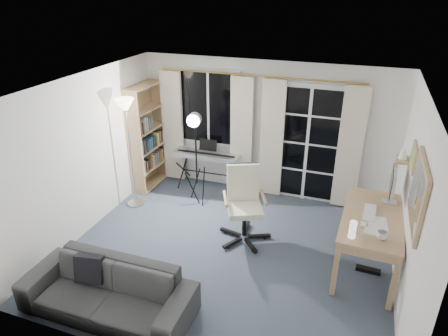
# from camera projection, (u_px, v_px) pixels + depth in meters

# --- Properties ---
(floor) EXTENTS (4.50, 4.00, 0.02)m
(floor) POSITION_uv_depth(u_px,v_px,m) (228.00, 252.00, 5.80)
(floor) COLOR #3E4A5A
(floor) RESTS_ON ground
(window) EXTENTS (1.20, 0.08, 1.40)m
(window) POSITION_uv_depth(u_px,v_px,m) (209.00, 108.00, 7.16)
(window) COLOR white
(window) RESTS_ON floor
(french_door) EXTENTS (1.32, 0.09, 2.11)m
(french_door) POSITION_uv_depth(u_px,v_px,m) (307.00, 145.00, 6.81)
(french_door) COLOR white
(french_door) RESTS_ON floor
(curtains) EXTENTS (3.60, 0.07, 2.13)m
(curtains) POSITION_uv_depth(u_px,v_px,m) (256.00, 137.00, 6.97)
(curtains) COLOR gold
(curtains) RESTS_ON floor
(bookshelf) EXTENTS (0.34, 0.91, 1.94)m
(bookshelf) POSITION_uv_depth(u_px,v_px,m) (145.00, 140.00, 7.32)
(bookshelf) COLOR tan
(bookshelf) RESTS_ON floor
(torchiere_lamp) EXTENTS (0.34, 0.34, 1.90)m
(torchiere_lamp) POSITION_uv_depth(u_px,v_px,m) (127.00, 121.00, 6.37)
(torchiere_lamp) COLOR #B2B2B7
(torchiere_lamp) RESTS_ON floor
(keyboard_piano) EXTENTS (1.24, 0.63, 0.89)m
(keyboard_piano) POSITION_uv_depth(u_px,v_px,m) (207.00, 156.00, 7.26)
(keyboard_piano) COLOR black
(keyboard_piano) RESTS_ON floor
(studio_light) EXTENTS (0.34, 0.35, 1.70)m
(studio_light) POSITION_uv_depth(u_px,v_px,m) (195.00, 131.00, 6.46)
(studio_light) COLOR black
(studio_light) RESTS_ON floor
(office_chair) EXTENTS (0.79, 0.78, 1.14)m
(office_chair) POSITION_uv_depth(u_px,v_px,m) (244.00, 197.00, 5.90)
(office_chair) COLOR black
(office_chair) RESTS_ON floor
(desk) EXTENTS (0.81, 1.53, 0.81)m
(desk) POSITION_uv_depth(u_px,v_px,m) (372.00, 223.00, 5.20)
(desk) COLOR tan
(desk) RESTS_ON floor
(monitor) EXTENTS (0.20, 0.58, 0.51)m
(monitor) POSITION_uv_depth(u_px,v_px,m) (393.00, 183.00, 5.35)
(monitor) COLOR silver
(monitor) RESTS_ON desk
(desk_clutter) EXTENTS (0.50, 0.91, 1.02)m
(desk_clutter) POSITION_uv_depth(u_px,v_px,m) (364.00, 236.00, 5.05)
(desk_clutter) COLOR white
(desk_clutter) RESTS_ON desk
(mug) EXTENTS (0.14, 0.11, 0.13)m
(mug) POSITION_uv_depth(u_px,v_px,m) (382.00, 235.00, 4.67)
(mug) COLOR silver
(mug) RESTS_ON desk
(wall_mirror) EXTENTS (0.04, 0.94, 0.74)m
(wall_mirror) POSITION_uv_depth(u_px,v_px,m) (418.00, 194.00, 4.16)
(wall_mirror) COLOR tan
(wall_mirror) RESTS_ON floor
(framed_print) EXTENTS (0.03, 0.42, 0.32)m
(framed_print) POSITION_uv_depth(u_px,v_px,m) (414.00, 157.00, 4.90)
(framed_print) COLOR tan
(framed_print) RESTS_ON floor
(wall_shelf) EXTENTS (0.16, 0.30, 0.18)m
(wall_shelf) POSITION_uv_depth(u_px,v_px,m) (403.00, 156.00, 5.43)
(wall_shelf) COLOR tan
(wall_shelf) RESTS_ON floor
(sofa) EXTENTS (2.03, 0.61, 0.79)m
(sofa) POSITION_uv_depth(u_px,v_px,m) (106.00, 284.00, 4.60)
(sofa) COLOR #2A2A2C
(sofa) RESTS_ON floor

